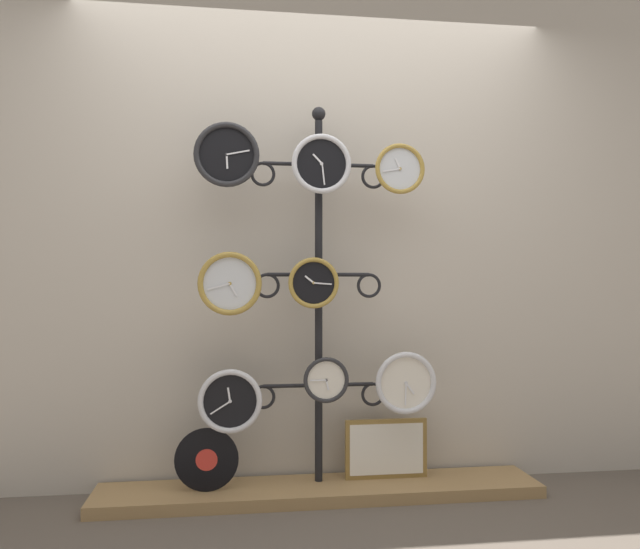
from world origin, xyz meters
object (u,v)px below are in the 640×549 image
Objects in this scene: clock_middle_left at (230,284)px; picture_frame at (386,449)px; clock_top_left at (227,155)px; vinyl_record at (207,460)px; clock_bottom_right at (406,383)px; clock_top_center at (322,164)px; clock_middle_center at (314,283)px; clock_bottom_center at (326,380)px; clock_bottom_left at (230,401)px; display_stand at (319,366)px; clock_top_right at (400,169)px.

picture_frame is (0.80, 0.11, -0.85)m from clock_middle_left.
vinyl_record is at bearing 176.29° from clock_top_left.
clock_top_left reaches higher than clock_bottom_right.
clock_top_center reaches higher than clock_middle_center.
clock_bottom_right is (0.40, -0.02, -0.02)m from clock_bottom_center.
vinyl_record is at bearing 179.94° from clock_bottom_center.
clock_middle_left is at bearing 110.26° from clock_bottom_left.
clock_middle_center is at bearing -0.16° from vinyl_record.
clock_middle_left is at bearing -176.98° from clock_middle_center.
clock_middle_center is at bearing -112.37° from display_stand.
display_stand reaches higher than clock_top_right.
clock_bottom_right is 1.04m from vinyl_record.
picture_frame is at bearing 123.30° from clock_bottom_right.
clock_top_left is 1.20m from clock_bottom_center.
clock_middle_center is 0.94m from picture_frame.
picture_frame is (0.35, -0.01, -0.43)m from display_stand.
clock_top_right is 1.43m from picture_frame.
clock_top_left is 1.47m from vinyl_record.
vinyl_record is (-0.09, 0.01, -1.47)m from clock_top_left.
clock_top_center is 0.97× the size of clock_bottom_left.
clock_bottom_center is at bearing 176.42° from clock_bottom_right.
vinyl_record is at bearing -170.74° from display_stand.
clock_top_right reaches higher than clock_bottom_center.
clock_bottom_right is at bearing -29.00° from clock_top_right.
clock_top_right is at bearing -0.25° from clock_top_center.
display_stand is 6.38× the size of clock_middle_left.
clock_top_right is 0.82× the size of clock_bottom_right.
clock_top_center is 1.07m from clock_bottom_center.
clock_top_right is 1.01× the size of clock_middle_center.
clock_middle_center is (-0.43, 0.01, -0.57)m from clock_top_right.
display_stand is 6.17× the size of clock_top_left.
display_stand is at bearing 11.78° from clock_top_left.
picture_frame is at bearing 8.21° from clock_bottom_left.
clock_top_center is at bearing -156.91° from clock_bottom_center.
clock_bottom_left is 1.36× the size of clock_bottom_center.
clock_middle_center is at bearing 3.02° from clock_middle_left.
clock_middle_left reaches higher than picture_frame.
clock_middle_left is 1.17m from picture_frame.
clock_bottom_right is at bearing -1.49° from vinyl_record.
clock_bottom_right is 1.02× the size of vinyl_record.
display_stand is 0.62m from clock_middle_left.
vinyl_record is (-0.52, 0.00, -0.85)m from clock_middle_center.
clock_top_right is at bearing -14.43° from display_stand.
display_stand is at bearing 179.08° from picture_frame.
display_stand is 7.78× the size of clock_middle_center.
clock_top_right reaches higher than clock_middle_left.
clock_middle_center is 0.99m from vinyl_record.
clock_top_left is at bearing -179.36° from clock_bottom_center.
display_stand is at bearing 9.26° from vinyl_record.
picture_frame is at bearing 14.74° from clock_bottom_center.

